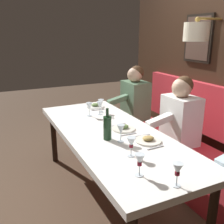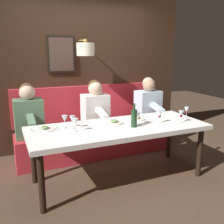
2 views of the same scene
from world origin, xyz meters
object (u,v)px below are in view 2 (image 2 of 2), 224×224
wine_glass_3 (138,116)px  wine_glass_5 (72,119)px  diner_middle (29,113)px  dining_table (119,131)px  wine_glass_2 (187,110)px  wine_bottle (134,118)px  diner_nearest (148,102)px  wine_glass_0 (75,122)px  wine_glass_4 (65,119)px  wine_glass_1 (181,114)px  diner_near (95,107)px  wine_glass_6 (160,114)px

wine_glass_3 → wine_glass_5: size_ratio=1.00×
diner_middle → dining_table: bearing=-131.1°
wine_glass_2 → wine_glass_5: (0.15, 1.62, 0.00)m
dining_table → diner_middle: size_ratio=2.89×
dining_table → wine_bottle: (-0.11, -0.16, 0.18)m
diner_nearest → wine_bottle: (-0.99, 0.81, 0.04)m
wine_glass_0 → wine_glass_2: same height
diner_nearest → wine_glass_4: diner_nearest is taller
diner_middle → wine_glass_5: bearing=-149.7°
wine_glass_1 → wine_glass_4: same height
diner_near → wine_glass_5: size_ratio=4.82×
wine_glass_6 → wine_glass_0: bearing=86.2°
wine_glass_1 → diner_middle: bearing=60.1°
wine_glass_1 → wine_glass_5: (0.30, 1.41, 0.00)m
wine_glass_4 → wine_bottle: wine_bottle is taller
wine_glass_2 → wine_glass_3: (0.00, 0.79, 0.00)m
wine_glass_1 → wine_glass_2: bearing=-54.9°
diner_middle → wine_glass_5: size_ratio=4.82×
dining_table → diner_nearest: (0.88, -0.97, 0.14)m
diner_nearest → wine_glass_5: size_ratio=4.82×
wine_glass_1 → wine_glass_4: (0.36, 1.49, 0.00)m
wine_bottle → wine_glass_5: bearing=72.0°
diner_nearest → wine_glass_2: (-0.91, -0.08, 0.04)m
dining_table → wine_glass_2: 1.06m
wine_glass_6 → wine_glass_4: bearing=77.8°
diner_nearest → wine_glass_3: size_ratio=4.82×
wine_glass_0 → wine_glass_5: 0.14m
wine_glass_3 → wine_glass_6: bearing=-101.7°
diner_nearest → wine_glass_5: bearing=116.1°
wine_glass_1 → wine_bottle: (0.07, 0.68, 0.00)m
wine_glass_1 → diner_nearest: bearing=-7.2°
wine_glass_1 → wine_bottle: bearing=84.3°
wine_glass_0 → wine_glass_2: (-0.02, -1.62, -0.00)m
diner_near → wine_glass_6: diner_near is taller
dining_table → wine_glass_5: (0.13, 0.57, 0.18)m
wine_glass_0 → wine_glass_4: (0.19, 0.08, 0.00)m
diner_nearest → wine_glass_0: diner_nearest is taller
diner_middle → wine_glass_4: 0.79m
wine_glass_0 → wine_glass_5: same height
wine_glass_4 → wine_glass_6: bearing=-102.2°
diner_middle → wine_glass_3: size_ratio=4.82×
diner_near → wine_glass_5: 0.95m
dining_table → wine_glass_4: 0.70m
dining_table → diner_near: (0.88, -0.00, 0.14)m
wine_glass_2 → wine_bottle: (-0.08, 0.89, 0.00)m
wine_glass_3 → wine_glass_6: (-0.06, -0.29, -0.00)m
wine_glass_0 → wine_glass_1: (-0.17, -1.40, -0.00)m
diner_nearest → dining_table: bearing=132.3°
diner_near → wine_glass_6: size_ratio=4.82×
diner_nearest → wine_bottle: bearing=140.8°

